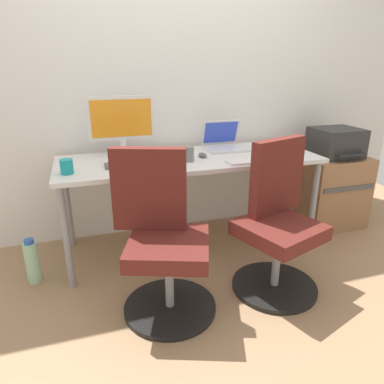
% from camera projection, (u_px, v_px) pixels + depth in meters
% --- Properties ---
extents(ground_plane, '(5.28, 5.28, 0.00)m').
position_uv_depth(ground_plane, '(190.00, 245.00, 2.81)').
color(ground_plane, '#9E7A56').
extents(back_wall, '(4.40, 0.04, 2.60)m').
position_uv_depth(back_wall, '(174.00, 73.00, 2.75)').
color(back_wall, white).
rests_on(back_wall, ground).
extents(desk, '(1.90, 0.69, 0.72)m').
position_uv_depth(desk, '(190.00, 165.00, 2.59)').
color(desk, silver).
rests_on(desk, ground).
extents(office_chair_left, '(0.56, 0.56, 0.94)m').
position_uv_depth(office_chair_left, '(162.00, 241.00, 1.98)').
color(office_chair_left, black).
rests_on(office_chair_left, ground).
extents(office_chair_right, '(0.56, 0.56, 0.94)m').
position_uv_depth(office_chair_right, '(277.00, 224.00, 2.19)').
color(office_chair_right, black).
rests_on(office_chair_right, ground).
extents(side_cabinet, '(0.55, 0.47, 0.62)m').
position_uv_depth(side_cabinet, '(329.00, 190.00, 3.12)').
color(side_cabinet, '#996B47').
rests_on(side_cabinet, ground).
extents(printer, '(0.38, 0.40, 0.24)m').
position_uv_depth(printer, '(336.00, 143.00, 2.97)').
color(printer, '#2D2D2D').
rests_on(printer, side_cabinet).
extents(water_bottle_on_floor, '(0.09, 0.09, 0.31)m').
position_uv_depth(water_bottle_on_floor, '(32.00, 262.00, 2.30)').
color(water_bottle_on_floor, '#A5D8B2').
rests_on(water_bottle_on_floor, ground).
extents(desktop_monitor, '(0.48, 0.18, 0.43)m').
position_uv_depth(desktop_monitor, '(122.00, 122.00, 2.54)').
color(desktop_monitor, silver).
rests_on(desktop_monitor, desk).
extents(open_laptop, '(0.31, 0.29, 0.22)m').
position_uv_depth(open_laptop, '(224.00, 142.00, 2.81)').
color(open_laptop, silver).
rests_on(open_laptop, desk).
extents(keyboard_by_monitor, '(0.34, 0.12, 0.02)m').
position_uv_depth(keyboard_by_monitor, '(131.00, 164.00, 2.36)').
color(keyboard_by_monitor, '#515156').
rests_on(keyboard_by_monitor, desk).
extents(keyboard_by_laptop, '(0.34, 0.12, 0.02)m').
position_uv_depth(keyboard_by_laptop, '(251.00, 161.00, 2.43)').
color(keyboard_by_laptop, silver).
rests_on(keyboard_by_laptop, desk).
extents(mouse_by_monitor, '(0.06, 0.10, 0.03)m').
position_uv_depth(mouse_by_monitor, '(263.00, 151.00, 2.70)').
color(mouse_by_monitor, '#2D2D2D').
rests_on(mouse_by_monitor, desk).
extents(mouse_by_laptop, '(0.06, 0.10, 0.03)m').
position_uv_depth(mouse_by_laptop, '(202.00, 155.00, 2.57)').
color(mouse_by_laptop, '#515156').
rests_on(mouse_by_laptop, desk).
extents(coffee_mug, '(0.08, 0.08, 0.09)m').
position_uv_depth(coffee_mug, '(67.00, 167.00, 2.17)').
color(coffee_mug, teal).
rests_on(coffee_mug, desk).
extents(pen_cup, '(0.07, 0.07, 0.10)m').
position_uv_depth(pen_cup, '(189.00, 154.00, 2.44)').
color(pen_cup, slate).
rests_on(pen_cup, desk).
extents(paper_pile, '(0.21, 0.30, 0.01)m').
position_uv_depth(paper_pile, '(175.00, 154.00, 2.64)').
color(paper_pile, white).
rests_on(paper_pile, desk).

